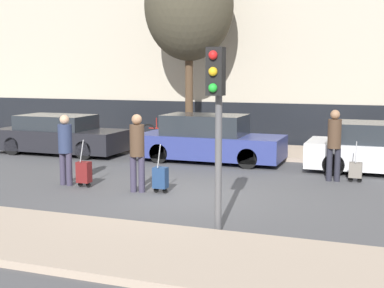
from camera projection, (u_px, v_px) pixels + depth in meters
name	position (u px, v px, depth m)	size (l,w,h in m)	color
ground_plane	(179.00, 196.00, 12.07)	(80.00, 80.00, 0.00)	#4C4C4F
sidewalk_near	(93.00, 244.00, 8.58)	(28.00, 2.50, 0.12)	tan
sidewalk_far	(254.00, 151.00, 18.56)	(28.00, 3.00, 0.12)	tan
parked_car_0	(60.00, 135.00, 18.26)	(4.48, 1.77, 1.33)	black
parked_car_1	(209.00, 140.00, 16.65)	(4.51, 1.77, 1.47)	navy
parked_car_2	(384.00, 150.00, 14.77)	(4.24, 1.89, 1.40)	silver
pedestrian_left	(65.00, 145.00, 13.14)	(0.35, 0.34, 1.75)	#383347
trolley_left	(84.00, 172.00, 12.99)	(0.34, 0.29, 1.17)	maroon
pedestrian_center	(137.00, 148.00, 12.37)	(0.35, 0.34, 1.83)	#383347
trolley_center	(160.00, 178.00, 12.36)	(0.34, 0.29, 1.15)	navy
pedestrian_right	(334.00, 141.00, 13.62)	(0.35, 0.34, 1.84)	#23232D
trolley_right	(355.00, 170.00, 13.59)	(0.34, 0.29, 1.05)	slate
traffic_light	(217.00, 102.00, 9.00)	(0.28, 0.47, 3.20)	#515154
parked_bicycle	(161.00, 133.00, 20.02)	(1.77, 0.06, 0.96)	black
bare_tree_near_crossing	(189.00, 6.00, 18.99)	(3.18, 3.18, 6.94)	#4C3826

